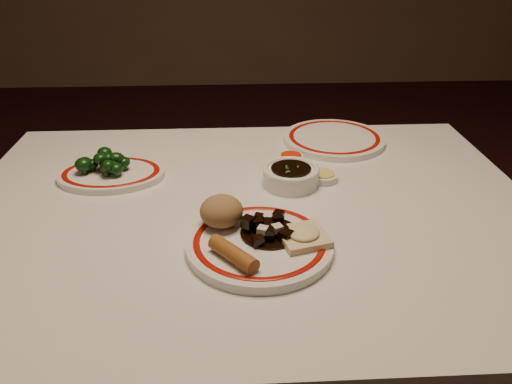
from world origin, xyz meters
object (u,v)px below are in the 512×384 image
object	(u,v)px
dining_table	(249,243)
stirfry_heap	(269,230)
main_plate	(260,244)
spring_roll	(233,254)
fried_wonton	(303,235)
soy_bowl	(291,177)
broccoli_pile	(106,163)
broccoli_plate	(111,174)
rice_mound	(221,211)

from	to	relation	value
dining_table	stirfry_heap	bearing A→B (deg)	-76.48
main_plate	spring_roll	size ratio (longest dim) A/B	2.89
fried_wonton	soy_bowl	world-z (taller)	same
dining_table	spring_roll	distance (m)	0.25
spring_roll	broccoli_pile	bearing A→B (deg)	88.68
broccoli_plate	soy_bowl	bearing A→B (deg)	-8.01
rice_mound	dining_table	bearing A→B (deg)	61.63
fried_wonton	broccoli_pile	xyz separation A→B (m)	(-0.40, 0.30, 0.01)
fried_wonton	stirfry_heap	xyz separation A→B (m)	(-0.06, 0.02, 0.00)
stirfry_heap	spring_roll	bearing A→B (deg)	-130.88
broccoli_plate	soy_bowl	distance (m)	0.41
rice_mound	soy_bowl	distance (m)	0.24
rice_mound	fried_wonton	size ratio (longest dim) A/B	0.81
stirfry_heap	broccoli_pile	world-z (taller)	broccoli_pile
fried_wonton	soy_bowl	size ratio (longest dim) A/B	0.81
broccoli_pile	broccoli_plate	bearing A→B (deg)	6.55
dining_table	rice_mound	distance (m)	0.18
rice_mound	spring_roll	xyz separation A→B (m)	(0.02, -0.11, -0.02)
rice_mound	stirfry_heap	distance (m)	0.10
rice_mound	spring_roll	bearing A→B (deg)	-80.14
main_plate	broccoli_pile	size ratio (longest dim) A/B	2.43
rice_mound	fried_wonton	distance (m)	0.16
fried_wonton	broccoli_plate	bearing A→B (deg)	142.54
dining_table	soy_bowl	distance (m)	0.17
fried_wonton	main_plate	bearing A→B (deg)	176.85
main_plate	broccoli_pile	bearing A→B (deg)	137.65
stirfry_heap	broccoli_plate	world-z (taller)	stirfry_heap
broccoli_plate	fried_wonton	bearing A→B (deg)	-37.46
dining_table	stirfry_heap	distance (m)	0.18
main_plate	broccoli_plate	world-z (taller)	main_plate
main_plate	broccoli_plate	size ratio (longest dim) A/B	1.19
rice_mound	spring_roll	world-z (taller)	rice_mound
dining_table	stirfry_heap	size ratio (longest dim) A/B	11.28
soy_bowl	stirfry_heap	bearing A→B (deg)	-105.98
dining_table	fried_wonton	distance (m)	0.22
main_plate	soy_bowl	xyz separation A→B (m)	(0.08, 0.24, 0.01)
dining_table	broccoli_plate	distance (m)	0.35
soy_bowl	broccoli_pile	bearing A→B (deg)	172.26
main_plate	rice_mound	xyz separation A→B (m)	(-0.07, 0.06, 0.04)
main_plate	broccoli_pile	world-z (taller)	broccoli_pile
soy_bowl	broccoli_plate	bearing A→B (deg)	171.99
broccoli_pile	main_plate	bearing A→B (deg)	-42.35
dining_table	broccoli_plate	world-z (taller)	broccoli_plate
fried_wonton	soy_bowl	xyz separation A→B (m)	(0.01, 0.25, -0.01)
stirfry_heap	broccoli_pile	size ratio (longest dim) A/B	0.89
stirfry_heap	broccoli_plate	xyz separation A→B (m)	(-0.34, 0.28, -0.02)
dining_table	broccoli_pile	xyz separation A→B (m)	(-0.31, 0.15, 0.13)
main_plate	rice_mound	distance (m)	0.09
dining_table	main_plate	world-z (taller)	main_plate
spring_roll	rice_mound	bearing A→B (deg)	60.42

